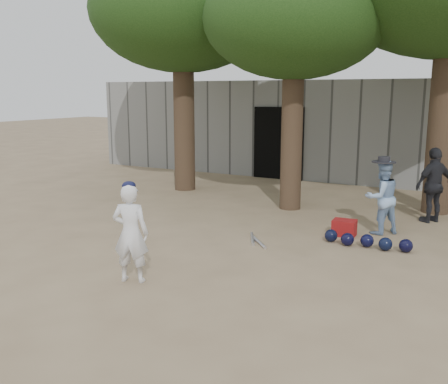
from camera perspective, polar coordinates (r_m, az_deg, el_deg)
The scene contains 9 objects.
ground at distance 8.34m, azimuth -6.97°, elevation -7.22°, with size 70.00×70.00×0.00m, color #937C5E.
boy_player at distance 7.12m, azimuth -10.62°, elevation -4.66°, with size 0.51×0.34×1.41m, color white.
spectator_blue at distance 9.83m, azimuth 17.57°, elevation -0.59°, with size 0.68×0.53×1.40m, color #8BADD7.
spectator_dark at distance 11.07m, azimuth 22.86°, elevation 0.73°, with size 0.91×0.38×1.55m, color black.
red_bag at distance 9.63m, azimuth 13.58°, elevation -3.99°, with size 0.42×0.32×0.30m, color maroon.
back_building at distance 17.42m, azimuth 13.14°, elevation 7.29°, with size 16.00×5.24×3.00m.
helmet_row at distance 9.01m, azimuth 16.00°, elevation -5.40°, with size 1.51×0.33×0.23m.
bat_pile at distance 9.03m, azimuth 3.63°, elevation -5.52°, with size 0.64×0.74×0.06m.
tree_row at distance 12.25m, azimuth 10.28°, elevation 20.77°, with size 11.40×5.80×6.69m.
Camera 1 is at (4.63, -6.42, 2.65)m, focal length 40.00 mm.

